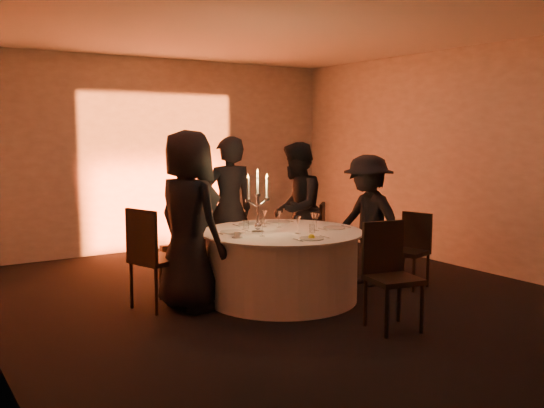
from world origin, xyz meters
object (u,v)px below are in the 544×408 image
chair_back_left (201,234)px  guest_back_right (296,209)px  chair_left (151,252)px  guest_right (368,220)px  guest_back_left (229,210)px  chair_front (389,269)px  candelabra (258,211)px  chair_right (412,245)px  chair_back_right (315,230)px  banquet_table (282,265)px  guest_left (189,221)px  coffee_cup (237,235)px

chair_back_left → guest_back_right: guest_back_right is taller
chair_left → guest_right: 2.66m
guest_back_left → chair_back_left: bearing=-78.3°
guest_back_left → guest_back_right: guest_back_left is taller
chair_left → chair_front: bearing=-154.5°
chair_left → candelabra: bearing=-127.6°
chair_left → chair_front: size_ratio=1.06×
chair_left → guest_back_right: size_ratio=0.62×
chair_back_left → chair_right: (1.80, -2.08, -0.00)m
chair_back_left → guest_back_left: size_ratio=0.50×
chair_back_right → chair_right: chair_right is taller
banquet_table → chair_right: bearing=-13.4°
chair_left → chair_front: chair_left is taller
chair_back_left → banquet_table: bearing=101.2°
chair_front → chair_back_right: bearing=79.2°
banquet_table → guest_left: (-1.03, 0.20, 0.56)m
chair_back_left → guest_right: size_ratio=0.56×
coffee_cup → guest_right: bearing=2.5°
chair_back_left → coffee_cup: chair_back_left is taller
guest_right → candelabra: guest_right is taller
chair_back_left → guest_right: bearing=134.8°
guest_left → guest_right: (2.27, -0.23, -0.15)m
chair_back_left → guest_back_right: 1.33m
guest_right → candelabra: 1.56m
chair_front → candelabra: size_ratio=1.44×
coffee_cup → chair_left: bearing=146.1°
chair_left → guest_left: guest_left is taller
guest_left → guest_back_right: size_ratio=1.09×
candelabra → chair_back_left: bearing=85.5°
chair_back_right → chair_front: chair_front is taller
guest_left → candelabra: (0.73, -0.19, 0.07)m
banquet_table → guest_back_right: guest_back_right is taller
banquet_table → guest_left: 1.19m
chair_front → chair_right: bearing=48.0°
guest_left → candelabra: size_ratio=2.69×
guest_back_left → chair_right: bearing=146.4°
guest_right → guest_back_right: bearing=-154.9°
chair_front → guest_back_left: guest_back_left is taller
chair_back_right → candelabra: 2.08m
guest_back_right → coffee_cup: size_ratio=15.72×
coffee_cup → candelabra: 0.41m
banquet_table → chair_left: bearing=164.1°
chair_right → candelabra: (-1.94, 0.40, 0.52)m
chair_right → coffee_cup: 2.30m
chair_right → coffee_cup: bearing=-111.7°
chair_left → chair_back_left: bearing=-61.1°
guest_left → coffee_cup: bearing=-138.3°
chair_back_left → guest_right: (1.41, -1.71, 0.29)m
banquet_table → chair_front: (0.31, -1.38, 0.19)m
candelabra → chair_left: bearing=160.5°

